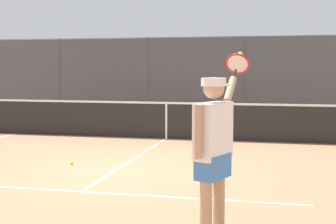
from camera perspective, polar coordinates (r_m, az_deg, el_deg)
The scene contains 6 objects.
ground_plane at distance 9.19m, azimuth -5.96°, elevation -6.62°, with size 60.00×60.00×0.00m, color #B27551.
court_line_markings at distance 7.42m, azimuth -10.91°, elevation -9.55°, with size 8.72×10.38×0.01m.
fence_backdrop at distance 17.92m, azimuth 3.51°, elevation 3.65°, with size 19.95×1.37×2.90m.
tennis_net at distance 12.98m, azimuth -0.19°, elevation -0.90°, with size 11.21×0.09×1.07m.
tennis_player at distance 5.30m, azimuth 5.25°, elevation -3.80°, with size 0.52×1.44×2.07m.
tennis_ball_mid_court at distance 9.77m, azimuth -10.98°, elevation -5.78°, with size 0.07×0.07×0.07m, color #CCDB33.
Camera 1 is at (-2.92, 8.51, 1.89)m, focal length 53.16 mm.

